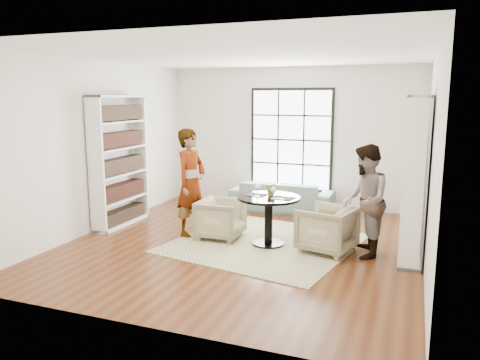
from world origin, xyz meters
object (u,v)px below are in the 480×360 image
at_px(wine_glass_right, 273,190).
at_px(wine_glass_left, 258,187).
at_px(armchair_right, 327,229).
at_px(person_left, 191,183).
at_px(pedestal_table, 269,210).
at_px(person_right, 365,201).
at_px(sofa, 282,196).
at_px(flower_centerpiece, 272,189).
at_px(armchair_left, 221,219).

bearing_deg(wine_glass_right, wine_glass_left, 167.66).
xyz_separation_m(armchair_right, person_left, (-2.36, 0.07, 0.56)).
distance_m(pedestal_table, person_right, 1.51).
distance_m(sofa, person_right, 3.10).
xyz_separation_m(pedestal_table, armchair_right, (0.94, 0.00, -0.22)).
bearing_deg(flower_centerpiece, armchair_left, 177.89).
bearing_deg(flower_centerpiece, wine_glass_right, -65.59).
height_order(wine_glass_right, flower_centerpiece, flower_centerpiece).
height_order(pedestal_table, person_right, person_right).
relative_size(pedestal_table, sofa, 0.47).
relative_size(sofa, person_right, 1.25).
bearing_deg(armchair_left, pedestal_table, -96.44).
relative_size(sofa, flower_centerpiece, 9.62).
bearing_deg(flower_centerpiece, pedestal_table, -132.92).
relative_size(pedestal_table, flower_centerpiece, 4.57).
bearing_deg(armchair_right, pedestal_table, -75.34).
height_order(armchair_left, wine_glass_left, wine_glass_left).
distance_m(armchair_right, flower_centerpiece, 1.06).
bearing_deg(pedestal_table, person_right, 0.08).
bearing_deg(sofa, person_left, 65.78).
bearing_deg(armchair_left, person_left, 88.30).
bearing_deg(armchair_right, wine_glass_left, -70.96).
height_order(armchair_right, wine_glass_right, wine_glass_right).
xyz_separation_m(pedestal_table, sofa, (-0.44, 2.36, -0.27)).
bearing_deg(person_right, person_left, -101.66).
bearing_deg(wine_glass_right, pedestal_table, 129.31).
distance_m(wine_glass_right, flower_centerpiece, 0.21).
distance_m(person_left, person_right, 2.91).
height_order(wine_glass_left, flower_centerpiece, flower_centerpiece).
bearing_deg(flower_centerpiece, wine_glass_left, -147.98).
distance_m(pedestal_table, wine_glass_left, 0.42).
height_order(armchair_left, armchair_right, armchair_right).
relative_size(sofa, person_left, 1.15).
distance_m(pedestal_table, wine_glass_right, 0.41).
xyz_separation_m(pedestal_table, person_left, (-1.42, 0.07, 0.34)).
bearing_deg(armchair_right, sofa, -135.23).
distance_m(pedestal_table, sofa, 2.42).
distance_m(armchair_left, person_right, 2.41).
bearing_deg(person_right, wine_glass_left, -97.27).
distance_m(person_left, wine_glass_left, 1.27).
bearing_deg(armchair_left, armchair_right, -93.91).
distance_m(pedestal_table, person_left, 1.46).
xyz_separation_m(pedestal_table, person_right, (1.49, 0.00, 0.27)).
relative_size(sofa, armchair_right, 2.69).
distance_m(wine_glass_left, wine_glass_right, 0.29).
bearing_deg(person_right, armchair_right, -100.28).
distance_m(person_left, flower_centerpiece, 1.45).
distance_m(armchair_left, flower_centerpiece, 1.07).
bearing_deg(pedestal_table, armchair_right, 0.13).
bearing_deg(person_right, sofa, -151.07).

